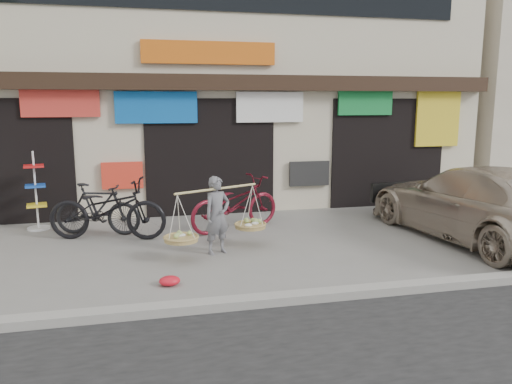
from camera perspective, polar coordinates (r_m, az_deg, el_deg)
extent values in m
plane|color=gray|center=(8.56, -1.86, -7.58)|extent=(70.00, 70.00, 0.00)
cube|color=gray|center=(6.71, 1.51, -12.22)|extent=(70.00, 0.25, 0.12)
cube|color=beige|center=(14.61, -7.00, 13.66)|extent=(14.00, 6.00, 7.00)
cube|color=black|center=(11.46, -5.25, 12.37)|extent=(14.00, 0.35, 0.35)
cube|color=black|center=(12.18, -26.89, 3.17)|extent=(3.00, 0.60, 2.70)
cube|color=black|center=(11.92, -5.38, 4.11)|extent=(3.00, 0.60, 2.70)
cube|color=black|center=(13.28, 14.30, 4.47)|extent=(3.00, 0.60, 2.70)
cube|color=red|center=(11.54, -21.44, 9.46)|extent=(1.60, 0.08, 0.60)
cube|color=#0E5CB7|center=(11.43, -11.31, 9.47)|extent=(1.80, 0.08, 0.70)
cube|color=white|center=(11.80, 1.60, 9.68)|extent=(1.60, 0.08, 0.70)
cube|color=#168238|center=(12.61, 12.38, 9.94)|extent=(1.40, 0.08, 0.60)
cube|color=yellow|center=(13.59, 20.03, 7.89)|extent=(1.20, 0.08, 1.40)
cube|color=#F23823|center=(11.54, -15.02, 1.84)|extent=(0.90, 0.08, 0.60)
cube|color=#262626|center=(12.21, 6.11, 2.11)|extent=(1.00, 0.08, 0.60)
cube|color=orange|center=(11.57, -5.36, 15.58)|extent=(3.00, 0.08, 0.50)
imported|color=slate|center=(8.69, -4.45, -2.67)|extent=(0.59, 0.51, 1.37)
cylinder|color=tan|center=(8.60, -4.49, 0.36)|extent=(1.51, 0.73, 0.04)
cylinder|color=tan|center=(8.40, -8.55, -5.34)|extent=(0.56, 0.56, 0.07)
ellipsoid|color=#A5BF66|center=(8.39, -8.56, -4.94)|extent=(0.39, 0.39, 0.10)
cylinder|color=tan|center=(9.17, -0.65, -3.90)|extent=(0.56, 0.56, 0.07)
ellipsoid|color=#A5BF66|center=(9.15, -0.65, -3.54)|extent=(0.39, 0.39, 0.10)
imported|color=black|center=(9.99, -16.62, -1.89)|extent=(2.38, 1.32, 1.19)
imported|color=black|center=(10.41, -17.67, -1.88)|extent=(1.80, 1.00, 1.04)
imported|color=maroon|center=(10.30, -2.42, -1.32)|extent=(2.22, 1.53, 1.11)
imported|color=#BBAB97|center=(10.41, 23.97, -1.15)|extent=(2.52, 5.15, 1.44)
cube|color=black|center=(12.24, 16.46, 0.11)|extent=(1.70, 0.27, 0.45)
cube|color=silver|center=(12.31, 16.27, -0.30)|extent=(0.45, 0.07, 0.12)
cylinder|color=silver|center=(11.40, -23.59, -3.80)|extent=(0.45, 0.45, 0.04)
cylinder|color=silver|center=(11.24, -23.88, 0.15)|extent=(0.04, 0.04, 1.64)
cube|color=yellow|center=(11.30, -23.76, -1.39)|extent=(0.45, 0.45, 0.04)
cube|color=#194CB2|center=(11.23, -23.92, 0.66)|extent=(0.45, 0.45, 0.04)
cube|color=red|center=(11.17, -24.07, 2.73)|extent=(0.45, 0.45, 0.04)
ellipsoid|color=red|center=(7.44, -9.84, -9.97)|extent=(0.31, 0.25, 0.14)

